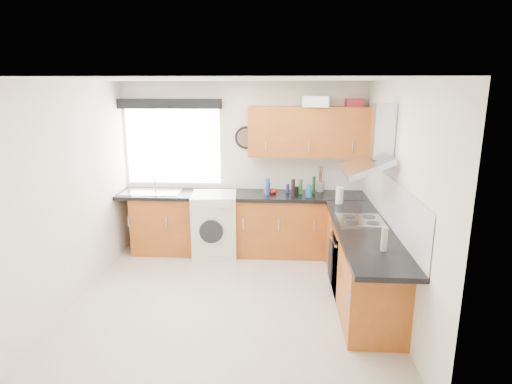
# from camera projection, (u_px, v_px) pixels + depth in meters

# --- Properties ---
(ground_plane) EXTENTS (3.60, 3.60, 0.00)m
(ground_plane) POSITION_uv_depth(u_px,v_px,m) (230.00, 301.00, 4.98)
(ground_plane) COLOR beige
(ceiling) EXTENTS (3.60, 3.60, 0.02)m
(ceiling) POSITION_uv_depth(u_px,v_px,m) (227.00, 79.00, 4.37)
(ceiling) COLOR white
(ceiling) RESTS_ON wall_back
(wall_back) EXTENTS (3.60, 0.02, 2.50)m
(wall_back) POSITION_uv_depth(u_px,v_px,m) (243.00, 167.00, 6.42)
(wall_back) COLOR silver
(wall_back) RESTS_ON ground_plane
(wall_front) EXTENTS (3.60, 0.02, 2.50)m
(wall_front) POSITION_uv_depth(u_px,v_px,m) (197.00, 264.00, 2.94)
(wall_front) COLOR silver
(wall_front) RESTS_ON ground_plane
(wall_left) EXTENTS (0.02, 3.60, 2.50)m
(wall_left) POSITION_uv_depth(u_px,v_px,m) (69.00, 195.00, 4.78)
(wall_left) COLOR silver
(wall_left) RESTS_ON ground_plane
(wall_right) EXTENTS (0.02, 3.60, 2.50)m
(wall_right) POSITION_uv_depth(u_px,v_px,m) (396.00, 200.00, 4.57)
(wall_right) COLOR silver
(wall_right) RESTS_ON ground_plane
(window) EXTENTS (1.40, 0.02, 1.10)m
(window) POSITION_uv_depth(u_px,v_px,m) (173.00, 146.00, 6.40)
(window) COLOR beige
(window) RESTS_ON wall_back
(window_blind) EXTENTS (1.50, 0.18, 0.14)m
(window_blind) POSITION_uv_depth(u_px,v_px,m) (170.00, 104.00, 6.16)
(window_blind) COLOR black
(window_blind) RESTS_ON wall_back
(splashback) EXTENTS (0.01, 3.00, 0.54)m
(splashback) POSITION_uv_depth(u_px,v_px,m) (387.00, 199.00, 4.88)
(splashback) COLOR white
(splashback) RESTS_ON wall_right
(base_cab_back) EXTENTS (3.00, 0.58, 0.86)m
(base_cab_back) POSITION_uv_depth(u_px,v_px,m) (235.00, 225.00, 6.35)
(base_cab_back) COLOR #904416
(base_cab_back) RESTS_ON ground_plane
(base_cab_corner) EXTENTS (0.60, 0.60, 0.86)m
(base_cab_corner) POSITION_uv_depth(u_px,v_px,m) (344.00, 227.00, 6.24)
(base_cab_corner) COLOR #904416
(base_cab_corner) RESTS_ON ground_plane
(base_cab_right) EXTENTS (0.58, 2.10, 0.86)m
(base_cab_right) POSITION_uv_depth(u_px,v_px,m) (361.00, 264.00, 4.94)
(base_cab_right) COLOR #904416
(base_cab_right) RESTS_ON ground_plane
(worktop_back) EXTENTS (3.60, 0.62, 0.05)m
(worktop_back) POSITION_uv_depth(u_px,v_px,m) (242.00, 195.00, 6.22)
(worktop_back) COLOR black
(worktop_back) RESTS_ON base_cab_back
(worktop_right) EXTENTS (0.62, 2.42, 0.05)m
(worktop_right) POSITION_uv_depth(u_px,v_px,m) (365.00, 232.00, 4.68)
(worktop_right) COLOR black
(worktop_right) RESTS_ON base_cab_right
(sink) EXTENTS (0.84, 0.46, 0.10)m
(sink) POSITION_uv_depth(u_px,v_px,m) (151.00, 190.00, 6.28)
(sink) COLOR #B2B6C2
(sink) RESTS_ON worktop_back
(oven) EXTENTS (0.56, 0.58, 0.85)m
(oven) POSITION_uv_depth(u_px,v_px,m) (358.00, 260.00, 5.08)
(oven) COLOR black
(oven) RESTS_ON ground_plane
(hob_plate) EXTENTS (0.52, 0.52, 0.01)m
(hob_plate) POSITION_uv_depth(u_px,v_px,m) (360.00, 220.00, 4.96)
(hob_plate) COLOR #B2B6C2
(hob_plate) RESTS_ON worktop_right
(extractor_hood) EXTENTS (0.52, 0.78, 0.66)m
(extractor_hood) POSITION_uv_depth(u_px,v_px,m) (374.00, 147.00, 4.75)
(extractor_hood) COLOR #B2B6C2
(extractor_hood) RESTS_ON wall_right
(upper_cabinets) EXTENTS (1.70, 0.35, 0.70)m
(upper_cabinets) POSITION_uv_depth(u_px,v_px,m) (308.00, 132.00, 6.06)
(upper_cabinets) COLOR #904416
(upper_cabinets) RESTS_ON wall_back
(washing_machine) EXTENTS (0.68, 0.66, 0.92)m
(washing_machine) POSITION_uv_depth(u_px,v_px,m) (215.00, 224.00, 6.25)
(washing_machine) COLOR beige
(washing_machine) RESTS_ON ground_plane
(wall_clock) EXTENTS (0.33, 0.04, 0.33)m
(wall_clock) POSITION_uv_depth(u_px,v_px,m) (246.00, 138.00, 6.27)
(wall_clock) COLOR black
(wall_clock) RESTS_ON wall_back
(casserole) EXTENTS (0.41, 0.34, 0.15)m
(casserole) POSITION_uv_depth(u_px,v_px,m) (317.00, 101.00, 5.85)
(casserole) COLOR beige
(casserole) RESTS_ON upper_cabinets
(storage_box) EXTENTS (0.25, 0.21, 0.11)m
(storage_box) POSITION_uv_depth(u_px,v_px,m) (354.00, 102.00, 6.02)
(storage_box) COLOR #C82F3C
(storage_box) RESTS_ON upper_cabinets
(utensil_pot) EXTENTS (0.12, 0.12, 0.16)m
(utensil_pot) POSITION_uv_depth(u_px,v_px,m) (320.00, 186.00, 6.32)
(utensil_pot) COLOR gray
(utensil_pot) RESTS_ON worktop_back
(kitchen_roll) EXTENTS (0.11, 0.11, 0.22)m
(kitchen_roll) POSITION_uv_depth(u_px,v_px,m) (339.00, 195.00, 5.67)
(kitchen_roll) COLOR beige
(kitchen_roll) RESTS_ON worktop_right
(tomato_cluster) EXTENTS (0.16, 0.16, 0.07)m
(tomato_cluster) POSITION_uv_depth(u_px,v_px,m) (271.00, 191.00, 6.20)
(tomato_cluster) COLOR #AA0D0B
(tomato_cluster) RESTS_ON worktop_back
(jar_0) EXTENTS (0.06, 0.06, 0.11)m
(jar_0) POSITION_uv_depth(u_px,v_px,m) (296.00, 190.00, 6.17)
(jar_0) COLOR black
(jar_0) RESTS_ON worktop_back
(jar_1) EXTENTS (0.04, 0.04, 0.25)m
(jar_1) POSITION_uv_depth(u_px,v_px,m) (314.00, 185.00, 6.17)
(jar_1) COLOR #143613
(jar_1) RESTS_ON worktop_back
(jar_2) EXTENTS (0.06, 0.06, 0.22)m
(jar_2) POSITION_uv_depth(u_px,v_px,m) (300.00, 186.00, 6.18)
(jar_2) COLOR #225A20
(jar_2) RESTS_ON worktop_back
(jar_3) EXTENTS (0.07, 0.07, 0.24)m
(jar_3) POSITION_uv_depth(u_px,v_px,m) (267.00, 187.00, 6.12)
(jar_3) COLOR navy
(jar_3) RESTS_ON worktop_back
(jar_4) EXTENTS (0.05, 0.05, 0.11)m
(jar_4) POSITION_uv_depth(u_px,v_px,m) (307.00, 193.00, 6.02)
(jar_4) COLOR navy
(jar_4) RESTS_ON worktop_back
(jar_5) EXTENTS (0.08, 0.08, 0.10)m
(jar_5) POSITION_uv_depth(u_px,v_px,m) (267.00, 191.00, 6.15)
(jar_5) COLOR #4B1A1E
(jar_5) RESTS_ON worktop_back
(jar_6) EXTENTS (0.06, 0.06, 0.16)m
(jar_6) POSITION_uv_depth(u_px,v_px,m) (268.00, 188.00, 6.21)
(jar_6) COLOR navy
(jar_6) RESTS_ON worktop_back
(jar_7) EXTENTS (0.07, 0.07, 0.18)m
(jar_7) POSITION_uv_depth(u_px,v_px,m) (309.00, 191.00, 5.99)
(jar_7) COLOR #1A567F
(jar_7) RESTS_ON worktop_back
(jar_8) EXTENTS (0.05, 0.05, 0.25)m
(jar_8) POSITION_uv_depth(u_px,v_px,m) (293.00, 188.00, 6.03)
(jar_8) COLOR black
(jar_8) RESTS_ON worktop_back
(jar_9) EXTENTS (0.05, 0.05, 0.13)m
(jar_9) POSITION_uv_depth(u_px,v_px,m) (288.00, 188.00, 6.24)
(jar_9) COLOR navy
(jar_9) RESTS_ON worktop_back
(bottle_0) EXTENTS (0.06, 0.06, 0.23)m
(bottle_0) POSITION_uv_depth(u_px,v_px,m) (384.00, 239.00, 4.05)
(bottle_0) COLOR #A59E8D
(bottle_0) RESTS_ON worktop_right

